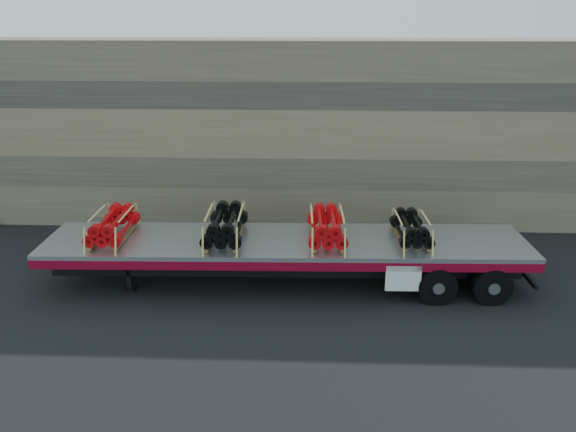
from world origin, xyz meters
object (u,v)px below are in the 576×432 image
Objects in this scene: bundle_midrear at (327,227)px; bundle_rear at (411,229)px; trailer at (286,261)px; bundle_front at (113,226)px; bundle_midfront at (225,226)px.

bundle_midrear is 2.53m from bundle_rear.
bundle_midrear is 1.13× the size of bundle_rear.
bundle_front is at bearing -180.00° from trailer.
trailer is 6.22× the size of bundle_midfront.
bundle_rear is at bearing 0.00° from bundle_front.
trailer is 3.92m from bundle_rear.
bundle_rear is at bearing -0.00° from trailer.
bundle_midfront is 5.58m from bundle_rear.
bundle_midrear is (1.23, 0.03, 1.12)m from trailer.
bundle_midrear reaches higher than trailer.
bundle_front is at bearing 180.00° from bundle_midrear.
trailer is 1.67m from bundle_midrear.
trailer is 7.36× the size of bundle_rear.
trailer is at bearing 0.00° from bundle_front.
bundle_front is 0.97× the size of bundle_midrear.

